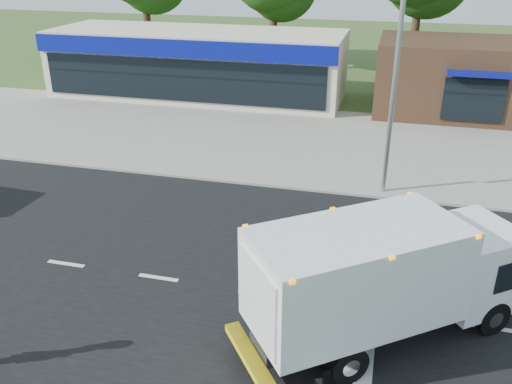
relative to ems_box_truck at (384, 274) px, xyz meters
The scene contains 9 objects.
ground 3.85m from the ems_box_truck, 162.05° to the left, with size 120.00×120.00×0.00m, color #385123.
road_asphalt 3.85m from the ems_box_truck, 162.05° to the left, with size 60.00×14.00×0.02m, color black.
sidewalk 9.95m from the ems_box_truck, 109.25° to the left, with size 60.00×2.40×0.12m, color gray.
parking_apron 15.49m from the ems_box_truck, 102.11° to the left, with size 60.00×9.00×0.02m, color gray.
lane_markings 2.62m from the ems_box_truck, behind, with size 55.20×7.00×0.01m.
ems_box_truck is the anchor object (origin of this frame).
retail_strip_mall 24.28m from the ems_box_truck, 120.24° to the left, with size 18.00×6.20×4.00m.
brown_storefront 21.36m from the ems_box_truck, 79.83° to the left, with size 10.00×6.70×4.00m.
traffic_signal_pole 9.23m from the ems_box_truck, 95.79° to the left, with size 3.51×0.25×8.00m.
Camera 1 is at (2.99, -12.01, 8.75)m, focal length 38.00 mm.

